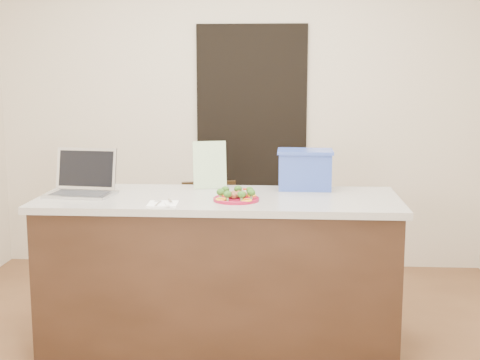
# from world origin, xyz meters

# --- Properties ---
(room_shell) EXTENTS (4.00, 4.00, 4.00)m
(room_shell) POSITION_xyz_m (0.00, 0.00, 1.62)
(room_shell) COLOR white
(room_shell) RESTS_ON ground
(doorway) EXTENTS (0.90, 0.02, 2.00)m
(doorway) POSITION_xyz_m (0.10, 1.98, 1.00)
(doorway) COLOR black
(doorway) RESTS_ON ground
(island) EXTENTS (2.06, 0.76, 0.92)m
(island) POSITION_xyz_m (0.00, 0.25, 0.46)
(island) COLOR black
(island) RESTS_ON ground
(plate) EXTENTS (0.26, 0.26, 0.02)m
(plate) POSITION_xyz_m (0.11, 0.13, 0.93)
(plate) COLOR maroon
(plate) RESTS_ON island
(meatballs) EXTENTS (0.10, 0.10, 0.04)m
(meatballs) POSITION_xyz_m (0.11, 0.14, 0.95)
(meatballs) COLOR brown
(meatballs) RESTS_ON plate
(broccoli) EXTENTS (0.22, 0.21, 0.04)m
(broccoli) POSITION_xyz_m (0.11, 0.13, 0.97)
(broccoli) COLOR #1D4312
(broccoli) RESTS_ON plate
(pepper_rings) EXTENTS (0.22, 0.22, 0.01)m
(pepper_rings) POSITION_xyz_m (0.11, 0.13, 0.94)
(pepper_rings) COLOR #F5A319
(pepper_rings) RESTS_ON plate
(napkin) EXTENTS (0.17, 0.17, 0.01)m
(napkin) POSITION_xyz_m (-0.28, 0.01, 0.92)
(napkin) COLOR white
(napkin) RESTS_ON island
(fork) EXTENTS (0.03, 0.15, 0.00)m
(fork) POSITION_xyz_m (-0.30, 0.01, 0.93)
(fork) COLOR silver
(fork) RESTS_ON napkin
(knife) EXTENTS (0.05, 0.20, 0.01)m
(knife) POSITION_xyz_m (-0.25, -0.01, 0.93)
(knife) COLOR white
(knife) RESTS_ON napkin
(yogurt_bottle) EXTENTS (0.03, 0.03, 0.06)m
(yogurt_bottle) POSITION_xyz_m (0.15, 0.17, 0.95)
(yogurt_bottle) COLOR white
(yogurt_bottle) RESTS_ON island
(laptop) EXTENTS (0.40, 0.33, 0.26)m
(laptop) POSITION_xyz_m (-0.80, 0.28, 0.99)
(laptop) COLOR #BBBCC0
(laptop) RESTS_ON island
(leaflet) EXTENTS (0.21, 0.09, 0.29)m
(leaflet) POSITION_xyz_m (-0.08, 0.51, 1.06)
(leaflet) COLOR silver
(leaflet) RESTS_ON island
(blue_box) EXTENTS (0.34, 0.25, 0.24)m
(blue_box) POSITION_xyz_m (0.50, 0.53, 1.04)
(blue_box) COLOR #2A429B
(blue_box) RESTS_ON island
(chair) EXTENTS (0.46, 0.46, 0.86)m
(chair) POSITION_xyz_m (-0.16, 1.01, 0.49)
(chair) COLOR black
(chair) RESTS_ON ground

